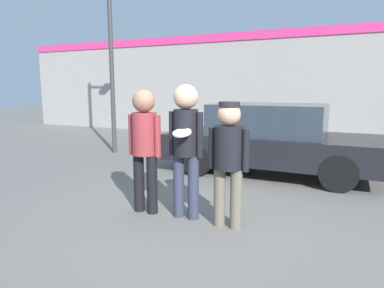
{
  "coord_description": "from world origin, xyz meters",
  "views": [
    {
      "loc": [
        1.89,
        -4.08,
        1.76
      ],
      "look_at": [
        -0.08,
        0.15,
        1.0
      ],
      "focal_mm": 32.0,
      "sensor_mm": 36.0,
      "label": 1
    }
  ],
  "objects_px": {
    "person_middle_with_frisbee": "(186,139)",
    "parked_car_near": "(271,139)",
    "person_left": "(145,140)",
    "person_right": "(228,154)",
    "street_lamp": "(114,1)"
  },
  "relations": [
    {
      "from": "person_middle_with_frisbee",
      "to": "parked_car_near",
      "type": "relative_size",
      "value": 0.42
    },
    {
      "from": "person_right",
      "to": "street_lamp",
      "type": "height_order",
      "value": "street_lamp"
    },
    {
      "from": "person_right",
      "to": "person_left",
      "type": "bearing_deg",
      "value": 179.29
    },
    {
      "from": "parked_car_near",
      "to": "person_left",
      "type": "bearing_deg",
      "value": -110.0
    },
    {
      "from": "person_middle_with_frisbee",
      "to": "parked_car_near",
      "type": "xyz_separation_m",
      "value": [
        0.49,
        3.02,
        -0.37
      ]
    },
    {
      "from": "person_left",
      "to": "person_right",
      "type": "relative_size",
      "value": 1.09
    },
    {
      "from": "street_lamp",
      "to": "parked_car_near",
      "type": "bearing_deg",
      "value": -6.75
    },
    {
      "from": "parked_car_near",
      "to": "street_lamp",
      "type": "bearing_deg",
      "value": 173.25
    },
    {
      "from": "parked_car_near",
      "to": "person_right",
      "type": "bearing_deg",
      "value": -87.68
    },
    {
      "from": "person_middle_with_frisbee",
      "to": "person_right",
      "type": "xyz_separation_m",
      "value": [
        0.62,
        -0.06,
        -0.14
      ]
    },
    {
      "from": "person_left",
      "to": "person_right",
      "type": "distance_m",
      "value": 1.24
    },
    {
      "from": "person_left",
      "to": "person_middle_with_frisbee",
      "type": "xyz_separation_m",
      "value": [
        0.62,
        0.04,
        0.05
      ]
    },
    {
      "from": "parked_car_near",
      "to": "street_lamp",
      "type": "height_order",
      "value": "street_lamp"
    },
    {
      "from": "person_left",
      "to": "parked_car_near",
      "type": "relative_size",
      "value": 0.41
    },
    {
      "from": "parked_car_near",
      "to": "street_lamp",
      "type": "relative_size",
      "value": 0.64
    }
  ]
}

